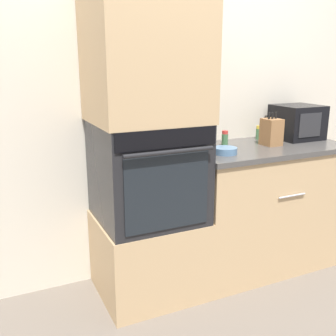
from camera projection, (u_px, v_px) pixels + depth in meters
The scene contains 12 objects.
ground_plane at pixel (213, 301), 2.55m from camera, with size 12.00×12.00×0.00m, color #6B6056.
wall_back at pixel (172, 99), 2.78m from camera, with size 8.00×0.05×2.50m.
oven_cabinet_base at pixel (149, 254), 2.61m from camera, with size 0.65×0.60×0.53m.
wall_oven at pixel (148, 171), 2.46m from camera, with size 0.63×0.64×0.62m.
oven_cabinet_upper at pixel (146, 53), 2.28m from camera, with size 0.65×0.60×0.80m.
counter_unit at pixel (261, 206), 2.93m from camera, with size 1.19×0.63×0.93m.
microwave at pixel (297, 122), 3.02m from camera, with size 0.33×0.31×0.26m.
knife_block at pixel (271, 132), 2.79m from camera, with size 0.12×0.13×0.23m.
bowl at pixel (225, 151), 2.54m from camera, with size 0.16×0.16×0.04m.
condiment_jar_near at pixel (259, 133), 3.02m from camera, with size 0.04×0.04×0.10m.
condiment_jar_mid at pixel (200, 143), 2.63m from camera, with size 0.06×0.06×0.10m.
condiment_jar_far at pixel (225, 138), 2.79m from camera, with size 0.05×0.05×0.11m.
Camera 1 is at (-1.21, -1.90, 1.50)m, focal length 42.00 mm.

